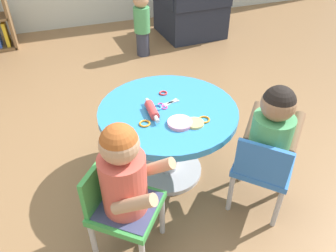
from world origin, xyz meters
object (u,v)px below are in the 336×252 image
child_chair_left (120,205)px  armchair_dark (192,10)px  seated_child_left (124,174)px  rolling_pin (152,110)px  craft_table (168,127)px  toddler_standing (142,23)px  child_chair_right (262,168)px  craft_scissors (166,105)px  seated_child_right (272,131)px

child_chair_left → armchair_dark: 2.98m
seated_child_left → rolling_pin: size_ratio=2.21×
craft_table → toddler_standing: bearing=78.1°
toddler_standing → rolling_pin: bearing=-104.8°
toddler_standing → rolling_pin: (-0.48, -1.82, 0.16)m
child_chair_right → toddler_standing: (-0.00, 2.24, 0.05)m
rolling_pin → child_chair_right: bearing=-41.6°
child_chair_right → craft_scissors: child_chair_right is taller
seated_child_right → seated_child_left: bearing=-177.6°
craft_scissors → rolling_pin: bearing=-151.9°
craft_scissors → child_chair_right: bearing=-52.2°
toddler_standing → rolling_pin: 1.88m
rolling_pin → toddler_standing: bearing=75.2°
armchair_dark → rolling_pin: size_ratio=3.68×
seated_child_right → armchair_dark: armchair_dark is taller
child_chair_right → rolling_pin: (-0.48, 0.43, 0.22)m
seated_child_right → rolling_pin: 0.65m
child_chair_right → seated_child_left: bearing=-179.6°
seated_child_left → seated_child_right: bearing=2.4°
craft_table → child_chair_left: child_chair_left is taller
seated_child_left → toddler_standing: (0.75, 2.25, -0.17)m
rolling_pin → child_chair_left: bearing=-126.4°
child_chair_left → seated_child_right: seated_child_right is taller
child_chair_right → seated_child_right: size_ratio=1.05×
armchair_dark → rolling_pin: (-1.21, -2.16, 0.22)m
seated_child_left → seated_child_right: (0.78, 0.03, 0.00)m
craft_scissors → craft_table: bearing=-95.3°
child_chair_right → seated_child_right: bearing=44.0°
craft_table → toddler_standing: (0.38, 1.80, -0.01)m
seated_child_left → child_chair_right: bearing=0.4°
craft_table → child_chair_left: (-0.40, -0.43, -0.06)m
craft_table → seated_child_right: bearing=-45.5°
craft_table → seated_child_right: size_ratio=1.59×
armchair_dark → toddler_standing: armchair_dark is taller
child_chair_right → rolling_pin: bearing=138.4°
rolling_pin → seated_child_right: bearing=-38.1°
child_chair_left → seated_child_left: (0.03, -0.03, 0.23)m
craft_scissors → seated_child_left: bearing=-127.5°
seated_child_left → child_chair_right: (0.75, 0.01, -0.23)m
craft_table → seated_child_right: seated_child_right is taller
toddler_standing → craft_scissors: bearing=-102.0°
child_chair_right → rolling_pin: size_ratio=2.32×
seated_child_left → craft_scissors: 0.62m
armchair_dark → craft_scissors: (-1.11, -2.11, 0.19)m
rolling_pin → craft_scissors: rolling_pin is taller
child_chair_left → child_chair_right: 0.78m
armchair_dark → child_chair_right: bearing=-105.7°
rolling_pin → seated_child_left: bearing=-121.9°
child_chair_right → seated_child_right: (0.03, 0.03, 0.23)m
craft_table → seated_child_left: seated_child_left is taller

